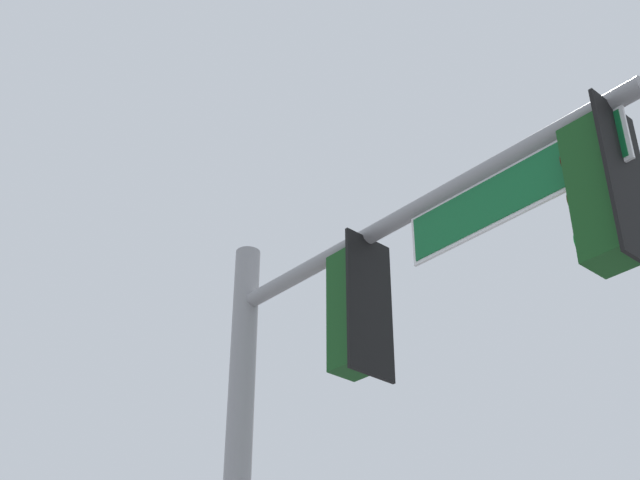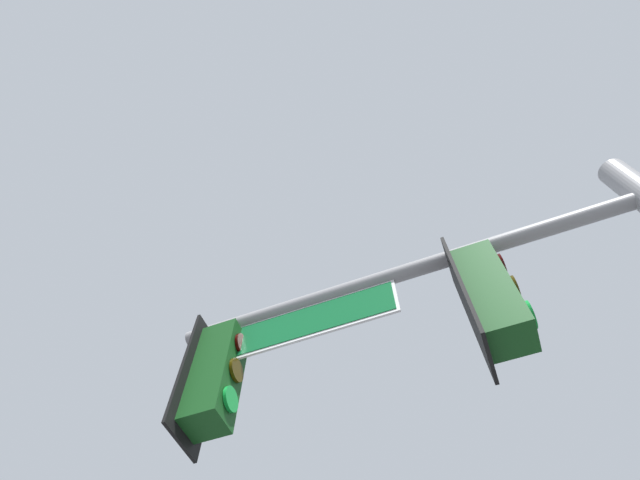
% 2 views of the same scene
% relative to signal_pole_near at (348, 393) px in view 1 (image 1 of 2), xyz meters
% --- Properties ---
extents(signal_pole_near, '(4.52, 1.17, 6.06)m').
position_rel_signal_pole_near_xyz_m(signal_pole_near, '(0.00, 0.00, 0.00)').
color(signal_pole_near, gray).
rests_on(signal_pole_near, ground_plane).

